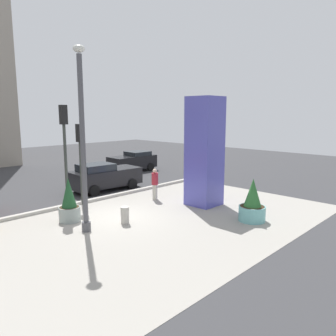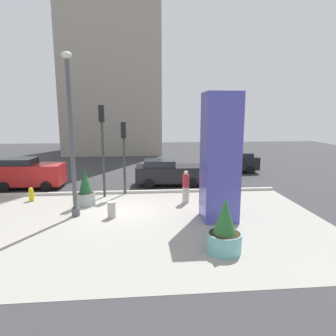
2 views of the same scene
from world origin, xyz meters
name	(u,v)px [view 1 (image 1 of 2)]	position (x,y,z in m)	size (l,w,h in m)	color
ground_plane	(73,201)	(0.00, 4.00, 0.00)	(60.00, 60.00, 0.00)	#38383A
plaza_pavement	(148,227)	(0.00, -2.00, 0.00)	(18.00, 10.00, 0.02)	#9E998E
curb_strip	(82,202)	(0.00, 3.12, 0.08)	(18.00, 0.24, 0.16)	#B7B2A8
lamp_post	(83,144)	(-2.05, -0.60, 3.51)	(0.44, 0.44, 7.19)	#4C4C51
art_pillar_blue	(204,152)	(4.37, -1.53, 2.76)	(1.48, 1.48, 5.52)	#4C4CAD
potted_plant_by_pillar	(69,204)	(-1.88, 1.01, 0.81)	(0.93, 0.93, 1.95)	gray
potted_plant_near_right	(252,204)	(3.74, -4.71, 0.76)	(1.16, 1.16, 1.90)	#6BB2B2
concrete_bollard	(125,215)	(-0.39, -0.99, 0.38)	(0.36, 0.36, 0.75)	#B2ADA3
traffic_light_corner	(65,141)	(-1.12, 2.53, 3.39)	(0.28, 0.42, 5.08)	#333833
traffic_light_far_side	(80,150)	(0.00, 3.04, 2.84)	(0.28, 0.42, 4.16)	#333833
car_passing_lane	(104,176)	(2.73, 4.93, 0.85)	(4.46, 2.21, 1.69)	black
car_curb_west	(133,161)	(8.28, 8.86, 0.82)	(3.93, 2.07, 1.60)	black
pedestrian_by_curb	(155,183)	(3.28, 0.99, 0.96)	(0.49, 0.49, 1.72)	#B2AD9E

